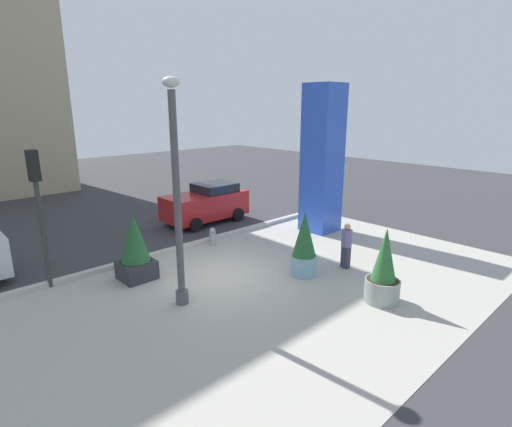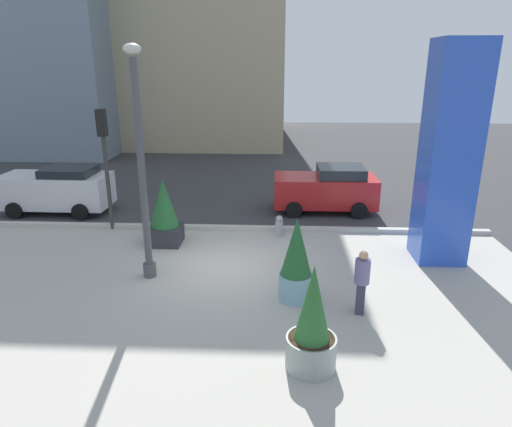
# 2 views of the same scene
# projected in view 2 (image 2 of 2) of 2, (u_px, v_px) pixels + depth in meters

# --- Properties ---
(ground_plane) EXTENTS (60.00, 60.00, 0.00)m
(ground_plane) POSITION_uv_depth(u_px,v_px,m) (236.00, 222.00, 17.24)
(ground_plane) COLOR #38383A
(plaza_pavement) EXTENTS (18.00, 10.00, 0.02)m
(plaza_pavement) POSITION_uv_depth(u_px,v_px,m) (215.00, 301.00, 11.56)
(plaza_pavement) COLOR #ADA89E
(plaza_pavement) RESTS_ON ground_plane
(curb_strip) EXTENTS (18.00, 0.24, 0.16)m
(curb_strip) POSITION_uv_depth(u_px,v_px,m) (234.00, 228.00, 16.38)
(curb_strip) COLOR #B7B2A8
(curb_strip) RESTS_ON ground_plane
(lamp_post) EXTENTS (0.44, 0.44, 6.19)m
(lamp_post) POSITION_uv_depth(u_px,v_px,m) (142.00, 172.00, 11.93)
(lamp_post) COLOR #4C4C51
(lamp_post) RESTS_ON ground_plane
(art_pillar_blue) EXTENTS (1.38, 1.38, 6.38)m
(art_pillar_blue) POSITION_uv_depth(u_px,v_px,m) (449.00, 156.00, 13.08)
(art_pillar_blue) COLOR blue
(art_pillar_blue) RESTS_ON ground_plane
(potted_plant_curbside) EXTENTS (0.87, 0.87, 2.19)m
(potted_plant_curbside) POSITION_uv_depth(u_px,v_px,m) (296.00, 262.00, 11.33)
(potted_plant_curbside) COLOR #7AA8B7
(potted_plant_curbside) RESTS_ON ground_plane
(potted_plant_by_pillar) EXTENTS (1.05, 1.05, 2.22)m
(potted_plant_by_pillar) POSITION_uv_depth(u_px,v_px,m) (164.00, 213.00, 14.87)
(potted_plant_by_pillar) COLOR #2D2D33
(potted_plant_by_pillar) RESTS_ON ground_plane
(potted_plant_mid_plaza) EXTENTS (0.99, 0.99, 2.22)m
(potted_plant_mid_plaza) POSITION_uv_depth(u_px,v_px,m) (312.00, 327.00, 8.75)
(potted_plant_mid_plaza) COLOR gray
(potted_plant_mid_plaza) RESTS_ON ground_plane
(fire_hydrant) EXTENTS (0.36, 0.26, 0.75)m
(fire_hydrant) POSITION_uv_depth(u_px,v_px,m) (279.00, 226.00, 15.74)
(fire_hydrant) COLOR #99999E
(fire_hydrant) RESTS_ON ground_plane
(traffic_light_corner) EXTENTS (0.28, 0.42, 4.26)m
(traffic_light_corner) POSITION_uv_depth(u_px,v_px,m) (104.00, 150.00, 15.63)
(traffic_light_corner) COLOR #333833
(traffic_light_corner) RESTS_ON ground_plane
(car_passing_lane) EXTENTS (4.23, 2.02, 1.84)m
(car_passing_lane) POSITION_uv_depth(u_px,v_px,m) (57.00, 189.00, 18.09)
(car_passing_lane) COLOR silver
(car_passing_lane) RESTS_ON ground_plane
(car_curb_west) EXTENTS (4.04, 2.11, 1.84)m
(car_curb_west) POSITION_uv_depth(u_px,v_px,m) (326.00, 189.00, 18.27)
(car_curb_west) COLOR red
(car_curb_west) RESTS_ON ground_plane
(pedestrian_on_sidewalk) EXTENTS (0.41, 0.41, 1.61)m
(pedestrian_on_sidewalk) POSITION_uv_depth(u_px,v_px,m) (362.00, 279.00, 10.73)
(pedestrian_on_sidewalk) COLOR #33384C
(pedestrian_on_sidewalk) RESTS_ON ground_plane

